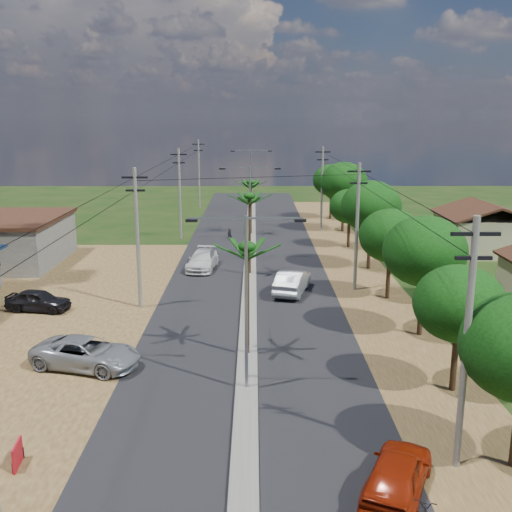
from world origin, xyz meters
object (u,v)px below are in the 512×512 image
at_px(car_silver_mid, 292,282).
at_px(car_parked_dark, 38,301).
at_px(car_white_far, 203,260).
at_px(roadside_sign, 18,455).
at_px(car_parked_silver, 87,354).
at_px(car_red_near, 397,475).

distance_m(car_silver_mid, car_parked_dark, 16.79).
relative_size(car_white_far, roadside_sign, 4.53).
relative_size(car_silver_mid, car_parked_dark, 1.23).
bearing_deg(car_parked_silver, car_red_near, -112.62).
height_order(car_white_far, car_parked_silver, car_parked_silver).
relative_size(car_red_near, car_parked_dark, 1.10).
height_order(car_parked_silver, car_parked_dark, car_parked_silver).
bearing_deg(car_parked_dark, car_white_far, -32.99).
height_order(car_red_near, car_parked_dark, car_red_near).
xyz_separation_m(car_red_near, car_parked_silver, (-12.87, 10.19, -0.01)).
bearing_deg(car_red_near, car_parked_dark, -21.82).
height_order(car_silver_mid, car_parked_silver, car_silver_mid).
bearing_deg(roadside_sign, car_red_near, -13.48).
bearing_deg(car_parked_silver, car_white_far, 3.86).
xyz_separation_m(car_silver_mid, car_parked_silver, (-10.88, -12.67, -0.08)).
relative_size(car_parked_dark, roadside_sign, 3.62).
xyz_separation_m(car_red_near, car_parked_dark, (-18.32, 18.97, -0.07)).
height_order(car_parked_dark, roadside_sign, car_parked_dark).
xyz_separation_m(car_parked_dark, roadside_sign, (5.33, -17.29, -0.23)).
distance_m(car_white_far, car_parked_dark, 14.23).
xyz_separation_m(car_silver_mid, roadside_sign, (-11.00, -21.18, -0.36)).
height_order(car_red_near, car_white_far, car_red_near).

